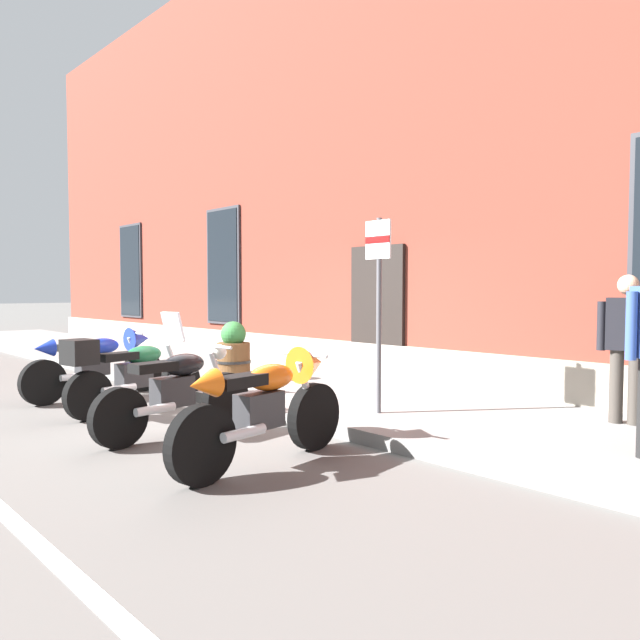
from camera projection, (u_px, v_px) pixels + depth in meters
ground_plane at (230, 411)px, 7.70m from camera, size 140.00×140.00×0.00m
sidewalk at (313, 392)px, 8.70m from camera, size 32.60×2.92×0.15m
brick_pub_facade at (482, 155)px, 11.58m from camera, size 26.60×6.21×8.49m
motorcycle_blue_sport at (101, 360)px, 8.68m from camera, size 0.62×2.16×1.00m
motorcycle_green_touring at (130, 372)px, 7.56m from camera, size 0.71×1.99×1.28m
motorcycle_black_naked at (178, 392)px, 6.40m from camera, size 0.62×2.00×0.95m
motorcycle_orange_sport at (269, 402)px, 5.34m from camera, size 0.62×2.07×1.04m
pedestrian_dark_jacket at (627, 341)px, 6.28m from camera, size 0.58×0.29×1.59m
parking_sign at (379, 287)px, 6.80m from camera, size 0.36×0.07×2.26m
barrel_planter at (234, 354)px, 9.38m from camera, size 0.55×0.55×0.94m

